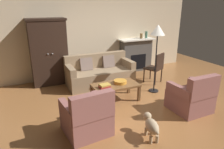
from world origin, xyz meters
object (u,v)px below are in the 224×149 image
coffee_table (115,86)px  fireplace (136,54)px  book_stack (105,86)px  mantel_vase_jade (146,35)px  armchair_near_left (87,118)px  armoire (49,52)px  armchair_near_right (192,98)px  side_chair_wooden (156,66)px  dog (151,125)px  fruit_bowl (120,82)px  mantel_vase_bronze (141,36)px  floor_lamp (158,34)px  couch (100,73)px

coffee_table → fireplace: bearing=48.4°
book_stack → mantel_vase_jade: 3.23m
book_stack → armchair_near_left: size_ratio=0.29×
armoire → armchair_near_right: bearing=-50.3°
mantel_vase_jade → side_chair_wooden: size_ratio=0.26×
book_stack → armchair_near_left: 1.19m
armoire → dog: (1.15, -3.47, -0.70)m
fireplace → armchair_near_left: size_ratio=1.43×
coffee_table → fruit_bowl: (0.14, 0.02, 0.09)m
mantel_vase_bronze → armchair_near_left: bearing=-135.2°
armchair_near_right → floor_lamp: bearing=94.2°
armoire → book_stack: bearing=-64.7°
couch → coffee_table: size_ratio=1.75×
fruit_bowl → floor_lamp: size_ratio=0.18×
fireplace → fruit_bowl: size_ratio=4.03×
armchair_near_left → mantel_vase_bronze: bearing=44.8°
fruit_bowl → dog: size_ratio=0.56×
armchair_near_left → dog: size_ratio=1.57×
fireplace → dog: (-1.80, -3.55, -0.32)m
fireplace → armchair_near_right: 3.14m
couch → mantel_vase_jade: mantel_vase_jade is taller
couch → fruit_bowl: 1.20m
fireplace → dog: size_ratio=2.25×
fireplace → armchair_near_left: 4.05m
coffee_table → dog: (-0.08, -1.61, -0.12)m
book_stack → dog: book_stack is taller
couch → coffee_table: bearing=-93.0°
armchair_near_left → dog: bearing=-32.0°
coffee_table → fruit_bowl: fruit_bowl is taller
fireplace → book_stack: (-2.03, -2.02, -0.11)m
fruit_bowl → armoire: bearing=126.5°
side_chair_wooden → floor_lamp: floor_lamp is taller
side_chair_wooden → coffee_table: bearing=-159.7°
armoire → armchair_near_left: size_ratio=2.14×
couch → dog: size_ratio=3.43×
armoire → mantel_vase_jade: 3.34m
mantel_vase_bronze → fruit_bowl: bearing=-132.9°
fruit_bowl → side_chair_wooden: (1.47, 0.58, 0.05)m
armoire → coffee_table: 2.30m
mantel_vase_jade → floor_lamp: (-0.91, -1.85, 0.30)m
armchair_near_right → dog: (-1.36, -0.45, -0.07)m
coffee_table → armchair_near_right: bearing=-42.2°
couch → side_chair_wooden: (1.55, -0.61, 0.19)m
fireplace → dog: 3.99m
armoire → book_stack: (0.92, -1.94, -0.48)m
armoire → mantel_vase_jade: (3.33, 0.06, 0.29)m
book_stack → fruit_bowl: bearing=12.3°
couch → dog: couch is taller
book_stack → mantel_vase_bronze: (2.21, 2.00, 0.75)m
fruit_bowl → dog: fruit_bowl is taller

